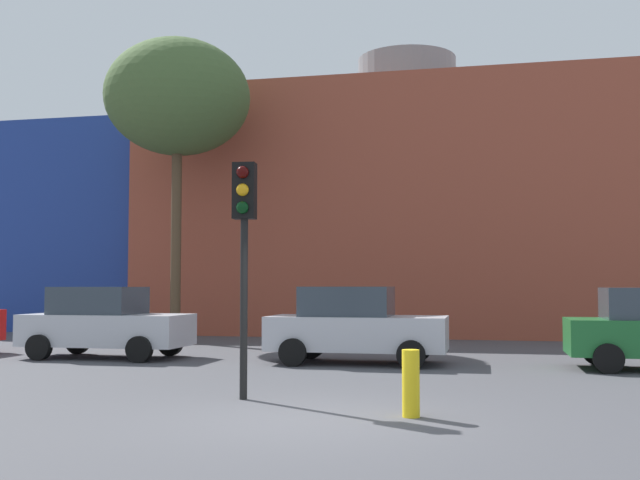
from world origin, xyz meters
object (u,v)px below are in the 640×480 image
object	(u,v)px
traffic_light_island	(244,224)
parked_car_2	(355,325)
bare_tree_0	(178,98)
bollard_yellow_0	(411,383)
parked_car_1	(105,322)

from	to	relation	value
traffic_light_island	parked_car_2	bearing A→B (deg)	167.64
bare_tree_0	bollard_yellow_0	size ratio (longest dim) A/B	10.68
traffic_light_island	bollard_yellow_0	bearing A→B (deg)	64.96
parked_car_2	bollard_yellow_0	bearing A→B (deg)	-74.09
parked_car_1	bollard_yellow_0	world-z (taller)	parked_car_1
parked_car_1	bare_tree_0	world-z (taller)	bare_tree_0
bare_tree_0	bollard_yellow_0	bearing A→B (deg)	-54.62
parked_car_1	parked_car_2	distance (m)	6.27
bare_tree_0	bollard_yellow_0	distance (m)	16.64
traffic_light_island	bollard_yellow_0	xyz separation A→B (m)	(2.73, -1.02, -2.30)
bollard_yellow_0	bare_tree_0	bearing A→B (deg)	125.38
parked_car_2	parked_car_1	bearing A→B (deg)	-180.00
bollard_yellow_0	parked_car_2	bearing A→B (deg)	105.91
parked_car_2	bare_tree_0	bearing A→B (deg)	141.26
parked_car_2	bare_tree_0	distance (m)	11.05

